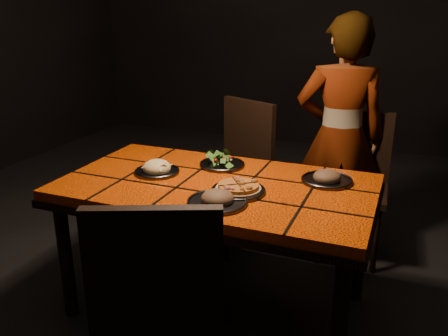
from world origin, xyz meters
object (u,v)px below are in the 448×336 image
at_px(chair_near, 160,303).
at_px(chair_far_left, 237,163).
at_px(dining_table, 217,196).
at_px(chair_far_right, 355,175).
at_px(diner, 340,138).
at_px(plate_pasta, 157,169).
at_px(plate_pizza, 238,189).

distance_m(chair_near, chair_far_left, 1.67).
bearing_deg(chair_near, dining_table, -104.91).
distance_m(chair_near, chair_far_right, 1.85).
bearing_deg(chair_far_right, chair_near, -107.77).
distance_m(diner, plate_pasta, 1.26).
height_order(dining_table, chair_far_right, chair_far_right).
bearing_deg(chair_far_left, plate_pizza, -44.77).
distance_m(dining_table, chair_far_right, 1.13).
bearing_deg(chair_near, chair_far_left, -102.59).
height_order(chair_near, plate_pasta, chair_near).
relative_size(chair_near, plate_pizza, 3.23).
bearing_deg(dining_table, diner, 62.92).
height_order(dining_table, chair_far_left, chair_far_left).
xyz_separation_m(chair_far_right, plate_pizza, (-0.44, -1.05, 0.22)).
bearing_deg(diner, plate_pasta, 34.55).
relative_size(dining_table, chair_near, 1.59).
relative_size(chair_far_right, plate_pizza, 3.05).
height_order(chair_near, plate_pizza, chair_near).
height_order(dining_table, plate_pizza, plate_pizza).
height_order(chair_far_right, plate_pizza, chair_far_right).
bearing_deg(dining_table, plate_pasta, 178.52).
relative_size(dining_table, chair_far_right, 1.69).
relative_size(dining_table, plate_pasta, 6.59).
bearing_deg(plate_pasta, plate_pizza, -11.32).
distance_m(chair_far_left, diner, 0.72).
bearing_deg(plate_pizza, dining_table, 148.77).
bearing_deg(chair_far_left, dining_table, -52.43).
relative_size(dining_table, diner, 1.02).
distance_m(dining_table, plate_pasta, 0.37).
bearing_deg(plate_pasta, diner, 48.01).
bearing_deg(plate_pizza, plate_pasta, 168.68).
height_order(chair_far_right, plate_pasta, chair_far_right).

